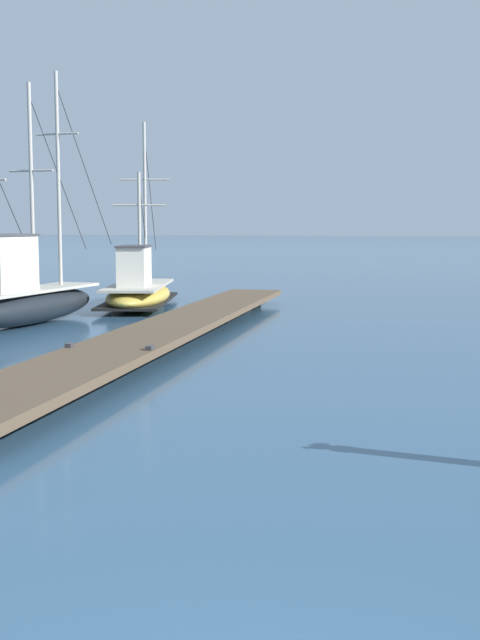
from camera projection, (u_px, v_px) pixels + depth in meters
floating_dock at (173, 327)px, 19.69m from camera, size 3.41×21.10×0.53m
fishing_boat_1 at (138, 290)px, 27.88m from camera, size 3.56×7.88×6.35m
fishing_boat_2 at (25, 296)px, 23.01m from camera, size 1.77×8.28×7.21m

